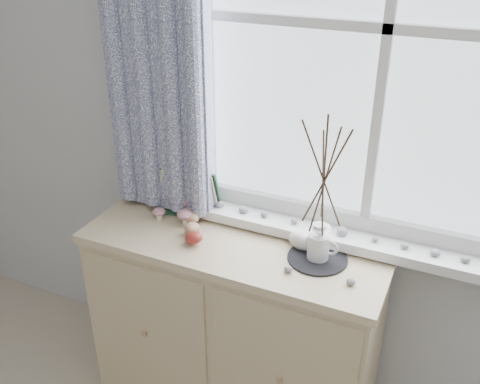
{
  "coord_description": "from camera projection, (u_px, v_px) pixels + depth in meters",
  "views": [
    {
      "loc": [
        0.6,
        0.18,
        1.97
      ],
      "look_at": [
        -0.1,
        1.7,
        1.1
      ],
      "focal_mm": 40.0,
      "sensor_mm": 36.0,
      "label": 1
    }
  ],
  "objects": [
    {
      "name": "twig_pitcher",
      "position": [
        324.0,
        175.0,
        1.8
      ],
      "size": [
        0.21,
        0.21,
        0.6
      ],
      "rotation": [
        0.0,
        0.0,
        0.02
      ],
      "color": "silver",
      "rests_on": "crocheted_doily"
    },
    {
      "name": "sideboard_pebbles",
      "position": [
        317.0,
        266.0,
        1.9
      ],
      "size": [
        0.25,
        0.19,
        0.02
      ],
      "color": "#969699",
      "rests_on": "sideboard"
    },
    {
      "name": "toadstool_cluster",
      "position": [
        180.0,
        205.0,
        2.21
      ],
      "size": [
        0.18,
        0.16,
        0.09
      ],
      "color": "white",
      "rests_on": "sideboard"
    },
    {
      "name": "sideboard",
      "position": [
        234.0,
        326.0,
        2.26
      ],
      "size": [
        1.2,
        0.45,
        0.85
      ],
      "color": "beige",
      "rests_on": "ground"
    },
    {
      "name": "crocheted_doily",
      "position": [
        317.0,
        258.0,
        1.96
      ],
      "size": [
        0.22,
        0.22,
        0.01
      ],
      "primitive_type": "cylinder",
      "color": "black",
      "rests_on": "sideboard"
    },
    {
      "name": "wooden_eggs",
      "position": [
        193.0,
        228.0,
        2.1
      ],
      "size": [
        0.14,
        0.18,
        0.08
      ],
      "color": "tan",
      "rests_on": "sideboard"
    },
    {
      "name": "songbird_figurine",
      "position": [
        301.0,
        240.0,
        2.01
      ],
      "size": [
        0.16,
        0.12,
        0.08
      ],
      "primitive_type": null,
      "rotation": [
        0.0,
        0.0,
        -0.38
      ],
      "color": "beige",
      "rests_on": "sideboard"
    },
    {
      "name": "botanical_book",
      "position": [
        186.0,
        192.0,
        2.2
      ],
      "size": [
        0.33,
        0.21,
        0.22
      ],
      "primitive_type": null,
      "rotation": [
        0.0,
        0.0,
        0.29
      ],
      "color": "#20442E",
      "rests_on": "sideboard"
    }
  ]
}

